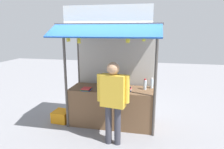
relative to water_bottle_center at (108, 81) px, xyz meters
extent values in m
plane|color=gray|center=(0.15, -0.16, -1.07)|extent=(20.00, 20.00, 0.00)
cube|color=brown|center=(0.15, -0.16, -0.60)|extent=(2.05, 0.78, 0.93)
cylinder|color=#4C4742|center=(-0.87, -0.55, 0.15)|extent=(0.06, 0.06, 2.43)
cylinder|color=#4C4742|center=(1.18, -0.55, 0.15)|extent=(0.06, 0.06, 2.43)
cylinder|color=#4C4742|center=(-0.87, 0.31, 0.15)|extent=(0.06, 0.06, 2.43)
cylinder|color=#4C4742|center=(1.18, 0.31, 0.15)|extent=(0.06, 0.06, 2.43)
cube|color=#B7B2A8|center=(0.15, 0.31, 0.12)|extent=(2.01, 0.04, 2.38)
cube|color=#3F3F44|center=(0.15, -0.22, 1.38)|extent=(2.25, 1.06, 0.04)
cube|color=#194799|center=(0.15, -1.00, 1.25)|extent=(2.21, 0.51, 0.26)
cube|color=white|center=(0.15, -0.70, 1.58)|extent=(1.85, 0.04, 0.35)
cylinder|color=#59544C|center=(0.15, -0.65, 1.28)|extent=(1.95, 0.02, 0.02)
cylinder|color=silver|center=(0.00, 0.00, -0.01)|extent=(0.08, 0.08, 0.26)
cylinder|color=blue|center=(0.00, 0.00, 0.14)|extent=(0.05, 0.05, 0.04)
cylinder|color=silver|center=(-0.23, 0.03, -0.01)|extent=(0.08, 0.08, 0.26)
cylinder|color=red|center=(-0.23, 0.03, 0.14)|extent=(0.05, 0.05, 0.04)
cylinder|color=silver|center=(0.47, 0.07, -0.01)|extent=(0.08, 0.08, 0.25)
cylinder|color=#198C33|center=(0.47, 0.07, 0.13)|extent=(0.05, 0.05, 0.03)
cylinder|color=silver|center=(0.46, -0.04, -0.03)|extent=(0.07, 0.07, 0.21)
cylinder|color=white|center=(0.46, -0.04, 0.08)|extent=(0.04, 0.04, 0.03)
cylinder|color=silver|center=(1.10, 0.07, -0.02)|extent=(0.07, 0.07, 0.23)
cylinder|color=white|center=(1.10, 0.07, 0.11)|extent=(0.05, 0.05, 0.03)
cylinder|color=silver|center=(0.94, -0.08, -0.02)|extent=(0.07, 0.07, 0.23)
cylinder|color=red|center=(0.94, -0.08, 0.11)|extent=(0.05, 0.05, 0.03)
cube|color=yellow|center=(0.26, -0.21, -0.13)|extent=(0.24, 0.25, 0.01)
cube|color=black|center=(0.26, -0.19, -0.12)|extent=(0.22, 0.24, 0.01)
cube|color=white|center=(0.26, -0.19, -0.11)|extent=(0.22, 0.23, 0.01)
cube|color=orange|center=(0.27, -0.20, -0.10)|extent=(0.22, 0.23, 0.01)
cube|color=yellow|center=(0.26, -0.19, -0.09)|extent=(0.24, 0.25, 0.01)
cube|color=orange|center=(0.26, -0.19, -0.08)|extent=(0.23, 0.24, 0.01)
cube|color=green|center=(0.27, -0.20, -0.07)|extent=(0.22, 0.24, 0.01)
cube|color=blue|center=(0.53, -0.22, -0.13)|extent=(0.19, 0.27, 0.01)
cube|color=white|center=(0.54, -0.22, -0.12)|extent=(0.20, 0.28, 0.01)
cube|color=black|center=(0.53, -0.22, -0.11)|extent=(0.19, 0.27, 0.01)
cube|color=red|center=(0.54, -0.21, -0.10)|extent=(0.19, 0.27, 0.01)
cube|color=black|center=(0.52, -0.23, -0.09)|extent=(0.19, 0.27, 0.01)
cube|color=blue|center=(-0.41, -0.41, -0.13)|extent=(0.21, 0.24, 0.01)
cube|color=green|center=(-0.43, -0.41, -0.12)|extent=(0.21, 0.25, 0.01)
cube|color=black|center=(-0.42, -0.42, -0.11)|extent=(0.22, 0.25, 0.01)
cube|color=red|center=(-0.43, -0.41, -0.10)|extent=(0.22, 0.26, 0.01)
cube|color=red|center=(-0.42, -0.43, -0.09)|extent=(0.20, 0.24, 0.01)
cube|color=white|center=(0.07, -0.47, -0.13)|extent=(0.22, 0.23, 0.01)
cube|color=black|center=(0.07, -0.47, -0.12)|extent=(0.22, 0.23, 0.01)
cube|color=blue|center=(0.07, -0.47, -0.11)|extent=(0.23, 0.23, 0.01)
cube|color=black|center=(0.08, -0.46, -0.10)|extent=(0.23, 0.24, 0.01)
cube|color=blue|center=(0.08, -0.46, -0.09)|extent=(0.22, 0.23, 0.01)
cube|color=red|center=(0.08, -0.46, -0.08)|extent=(0.23, 0.24, 0.01)
cube|color=orange|center=(0.07, -0.46, -0.08)|extent=(0.23, 0.24, 0.01)
cube|color=blue|center=(0.07, -0.46, -0.07)|extent=(0.23, 0.24, 0.01)
cube|color=red|center=(0.08, -0.47, -0.05)|extent=(0.23, 0.24, 0.01)
cylinder|color=#332D23|center=(-0.72, -0.65, 1.23)|extent=(0.01, 0.01, 0.08)
cylinder|color=olive|center=(-0.72, -0.65, 1.17)|extent=(0.04, 0.04, 0.04)
ellipsoid|color=yellow|center=(-0.69, -0.65, 1.09)|extent=(0.04, 0.09, 0.16)
ellipsoid|color=yellow|center=(-0.71, -0.64, 1.08)|extent=(0.05, 0.06, 0.16)
ellipsoid|color=yellow|center=(-0.72, -0.63, 1.08)|extent=(0.07, 0.03, 0.16)
ellipsoid|color=yellow|center=(-0.73, -0.64, 1.08)|extent=(0.06, 0.05, 0.16)
ellipsoid|color=yellow|center=(-0.74, -0.65, 1.08)|extent=(0.04, 0.06, 0.16)
ellipsoid|color=yellow|center=(-0.74, -0.66, 1.08)|extent=(0.05, 0.07, 0.16)
ellipsoid|color=yellow|center=(-0.73, -0.68, 1.08)|extent=(0.08, 0.05, 0.16)
ellipsoid|color=yellow|center=(-0.72, -0.68, 1.08)|extent=(0.08, 0.03, 0.16)
ellipsoid|color=yellow|center=(-0.71, -0.66, 1.08)|extent=(0.05, 0.05, 0.16)
cylinder|color=#332D23|center=(0.58, -0.65, 1.22)|extent=(0.01, 0.01, 0.10)
cylinder|color=olive|center=(0.58, -0.65, 1.15)|extent=(0.04, 0.04, 0.04)
ellipsoid|color=yellow|center=(0.61, -0.65, 1.07)|extent=(0.04, 0.09, 0.15)
ellipsoid|color=yellow|center=(0.59, -0.63, 1.07)|extent=(0.09, 0.06, 0.15)
ellipsoid|color=yellow|center=(0.57, -0.63, 1.07)|extent=(0.08, 0.07, 0.15)
ellipsoid|color=yellow|center=(0.56, -0.65, 1.07)|extent=(0.04, 0.08, 0.15)
ellipsoid|color=yellow|center=(0.57, -0.67, 1.07)|extent=(0.07, 0.06, 0.15)
ellipsoid|color=yellow|center=(0.59, -0.67, 1.07)|extent=(0.07, 0.05, 0.15)
cylinder|color=#332D23|center=(0.91, -0.65, 1.23)|extent=(0.01, 0.01, 0.08)
cylinder|color=olive|center=(0.91, -0.65, 1.17)|extent=(0.04, 0.04, 0.04)
ellipsoid|color=yellow|center=(0.93, -0.65, 1.10)|extent=(0.04, 0.07, 0.13)
ellipsoid|color=yellow|center=(0.92, -0.64, 1.10)|extent=(0.05, 0.05, 0.13)
ellipsoid|color=yellow|center=(0.91, -0.64, 1.10)|extent=(0.06, 0.03, 0.13)
ellipsoid|color=yellow|center=(0.90, -0.63, 1.10)|extent=(0.07, 0.06, 0.13)
ellipsoid|color=yellow|center=(0.89, -0.64, 1.10)|extent=(0.05, 0.06, 0.13)
ellipsoid|color=yellow|center=(0.89, -0.66, 1.10)|extent=(0.05, 0.07, 0.13)
ellipsoid|color=yellow|center=(0.90, -0.67, 1.10)|extent=(0.06, 0.05, 0.13)
ellipsoid|color=yellow|center=(0.91, -0.67, 1.10)|extent=(0.06, 0.04, 0.13)
ellipsoid|color=yellow|center=(0.92, -0.66, 1.10)|extent=(0.05, 0.05, 0.13)
cylinder|color=#332D23|center=(-0.47, -0.65, 1.21)|extent=(0.01, 0.01, 0.11)
cylinder|color=olive|center=(-0.47, -0.65, 1.14)|extent=(0.04, 0.04, 0.04)
ellipsoid|color=yellow|center=(-0.45, -0.65, 1.05)|extent=(0.04, 0.06, 0.16)
ellipsoid|color=yellow|center=(-0.46, -0.64, 1.05)|extent=(0.06, 0.06, 0.17)
ellipsoid|color=yellow|center=(-0.47, -0.63, 1.05)|extent=(0.08, 0.04, 0.16)
ellipsoid|color=yellow|center=(-0.49, -0.64, 1.05)|extent=(0.05, 0.07, 0.17)
ellipsoid|color=yellow|center=(-0.49, -0.66, 1.05)|extent=(0.05, 0.06, 0.17)
ellipsoid|color=yellow|center=(-0.48, -0.68, 1.06)|extent=(0.09, 0.04, 0.16)
ellipsoid|color=yellow|center=(-0.45, -0.67, 1.05)|extent=(0.06, 0.07, 0.17)
cylinder|color=#383842|center=(0.26, -1.05, -0.65)|extent=(0.13, 0.13, 0.83)
cylinder|color=#383842|center=(0.45, -1.05, -0.65)|extent=(0.13, 0.13, 0.83)
cube|color=gold|center=(0.36, -1.05, 0.09)|extent=(0.52, 0.29, 0.65)
cylinder|color=gold|center=(0.08, -1.05, 0.14)|extent=(0.11, 0.11, 0.56)
cylinder|color=gold|center=(0.63, -1.05, 0.14)|extent=(0.11, 0.11, 0.56)
sphere|color=tan|center=(0.36, -1.05, 0.54)|extent=(0.25, 0.25, 0.25)
cube|color=orange|center=(-1.16, -0.30, -0.93)|extent=(0.43, 0.43, 0.28)
camera|label=1|loc=(1.12, -4.76, 1.27)|focal=32.11mm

